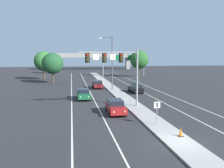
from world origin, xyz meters
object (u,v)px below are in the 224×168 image
Objects in this scene: tree_far_right_c at (139,60)px; tree_far_left_b at (49,63)px; tree_far_left_c at (44,61)px; car_oncoming_green at (84,94)px; street_lamp_median at (111,60)px; highway_sign_gantry at (124,57)px; traffic_cone_median_nose at (181,132)px; median_sign_post at (157,109)px; car_oncoming_red at (115,106)px; car_oncoming_darkred at (97,84)px; tree_far_left_a at (53,63)px; overhead_signal_mast at (117,64)px; car_receding_black at (136,88)px.

tree_far_right_c is 1.33× the size of tree_far_left_b.
car_oncoming_green is at bearing -73.89° from tree_far_left_c.
street_lamp_median reaches higher than highway_sign_gantry.
median_sign_post is at bearing 101.04° from traffic_cone_median_nose.
traffic_cone_median_nose is 0.09× the size of tree_far_right_c.
highway_sign_gantry is at bearing 76.57° from car_oncoming_red.
street_lamp_median is 2.23× the size of car_oncoming_red.
tree_far_left_a reaches higher than car_oncoming_darkred.
car_oncoming_red is at bearing -103.77° from overhead_signal_mast.
median_sign_post is 0.30× the size of tree_far_left_a.
car_oncoming_darkred is 0.58× the size of tree_far_left_c.
car_oncoming_green is 40.64m from highway_sign_gantry.
car_oncoming_green is 32.68m from tree_far_left_c.
car_oncoming_red is (-2.57, -18.59, -4.97)m from street_lamp_median.
tree_far_left_a is at bearing -142.77° from highway_sign_gantry.
car_oncoming_red is at bearing -78.77° from tree_far_left_b.
car_oncoming_red is at bearing -73.80° from tree_far_left_a.
car_oncoming_red is (-2.95, 5.38, -0.77)m from median_sign_post.
tree_far_left_b is at bearing 106.83° from car_oncoming_darkred.
traffic_cone_median_nose is (1.09, -27.56, -5.29)m from street_lamp_median.
highway_sign_gantry is (8.71, 28.65, 0.37)m from street_lamp_median.
car_oncoming_green is at bearing 112.09° from median_sign_post.
car_receding_black is at bearing -107.09° from tree_far_right_c.
car_oncoming_red is (-0.72, -2.94, -4.68)m from overhead_signal_mast.
median_sign_post is at bearing -61.25° from car_oncoming_red.
median_sign_post is 16.20m from car_oncoming_green.
highway_sign_gantry is at bearing 82.27° from traffic_cone_median_nose.
tree_far_left_c reaches higher than car_oncoming_red.
median_sign_post is at bearing -71.85° from tree_far_left_a.
median_sign_post is at bearing -99.61° from car_receding_black.
tree_far_right_c reaches higher than overhead_signal_mast.
car_oncoming_red and car_oncoming_green have the same top height.
street_lamp_median is at bearing 57.56° from car_oncoming_green.
tree_far_left_a is (-9.92, 28.74, -0.77)m from overhead_signal_mast.
car_oncoming_red is at bearing -103.43° from highway_sign_gantry.
traffic_cone_median_nose is at bearing -83.62° from car_oncoming_darkred.
car_receding_black is at bearing -54.64° from tree_far_left_c.
car_oncoming_darkred is 14.41m from tree_far_left_a.
car_receding_black is 6.07× the size of traffic_cone_median_nose.
median_sign_post is 6.18m from car_oncoming_red.
tree_far_left_c reaches higher than tree_far_left_b.
car_receding_black is at bearing -47.49° from tree_far_left_a.
tree_far_left_c is 24.21m from tree_far_left_b.
street_lamp_median reaches higher than car_receding_black.
car_oncoming_red is 16.02m from car_receding_black.
tree_far_left_a is (3.69, -33.25, 0.74)m from tree_far_left_b.
median_sign_post is 0.28× the size of tree_far_left_c.
tree_far_left_b is (-13.13, 43.40, 3.16)m from car_oncoming_darkred.
overhead_signal_mast is at bearing 76.23° from car_oncoming_red.
highway_sign_gantry is (8.33, 52.62, 4.58)m from median_sign_post.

